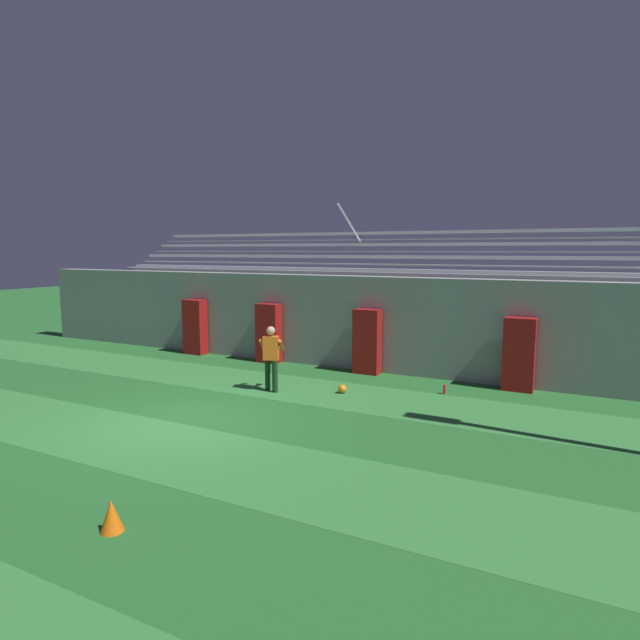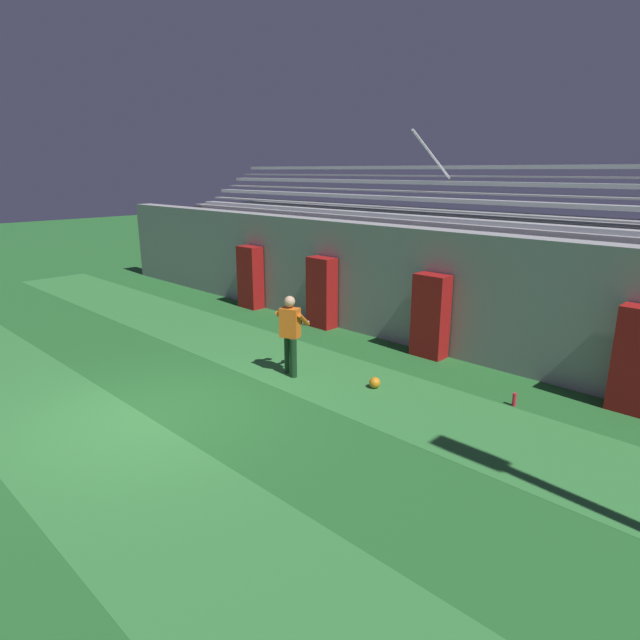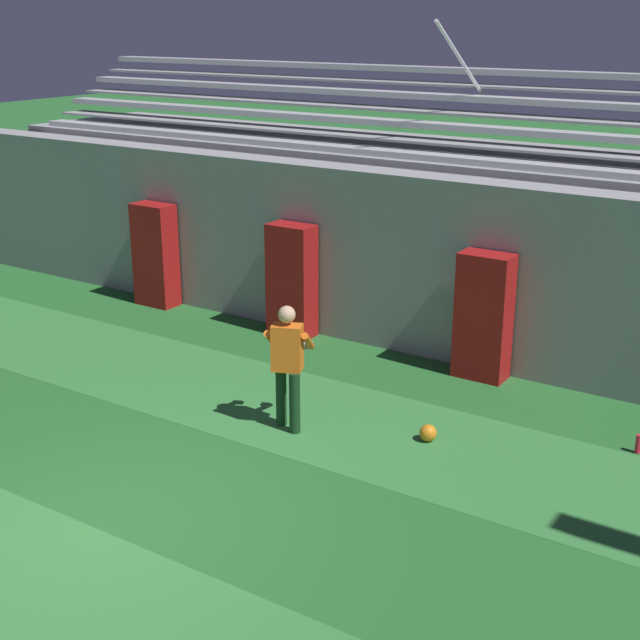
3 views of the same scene
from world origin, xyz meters
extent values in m
plane|color=#236028|center=(0.00, 0.00, 0.00)|extent=(80.00, 80.00, 0.00)
cube|color=#337A38|center=(0.00, -1.26, 0.00)|extent=(28.00, 2.37, 0.01)
cube|color=#337A38|center=(0.00, 3.48, 0.00)|extent=(28.00, 2.37, 0.01)
cube|color=gray|center=(0.00, 6.50, 1.40)|extent=(24.00, 0.60, 2.80)
cube|color=maroon|center=(-1.69, 5.95, 0.94)|extent=(0.77, 0.44, 1.88)
cube|color=maroon|center=(1.69, 5.95, 0.94)|extent=(0.77, 0.44, 1.88)
cube|color=maroon|center=(-4.71, 5.95, 0.94)|extent=(0.77, 0.44, 1.88)
cube|color=maroon|center=(5.86, 5.95, 0.94)|extent=(0.77, 0.44, 1.88)
cube|color=gray|center=(0.00, 8.50, 1.45)|extent=(18.00, 3.20, 2.90)
cube|color=silver|center=(0.00, 7.25, 2.95)|extent=(17.10, 0.36, 0.10)
cube|color=gray|center=(0.00, 7.05, 2.72)|extent=(17.10, 0.60, 0.04)
cube|color=silver|center=(0.00, 7.95, 3.35)|extent=(17.10, 0.36, 0.10)
cube|color=gray|center=(0.00, 7.75, 3.12)|extent=(17.10, 0.60, 0.04)
cube|color=silver|center=(0.00, 8.65, 3.75)|extent=(17.10, 0.36, 0.10)
cube|color=gray|center=(0.00, 8.45, 3.52)|extent=(17.10, 0.60, 0.04)
cube|color=silver|center=(0.00, 9.35, 4.15)|extent=(17.10, 0.36, 0.10)
cube|color=gray|center=(0.00, 9.15, 3.92)|extent=(17.10, 0.60, 0.04)
cylinder|color=silver|center=(0.18, 8.05, 4.40)|extent=(0.06, 1.93, 1.25)
cylinder|color=#143319|center=(0.16, 3.02, 0.41)|extent=(0.18, 0.18, 0.82)
cylinder|color=#143319|center=(0.44, 2.92, 0.41)|extent=(0.18, 0.18, 0.82)
cube|color=orange|center=(0.30, 2.97, 1.12)|extent=(0.44, 0.37, 0.60)
sphere|color=tan|center=(0.30, 2.97, 1.56)|extent=(0.22, 0.22, 0.22)
cylinder|color=orange|center=(0.02, 3.01, 1.17)|extent=(0.27, 0.48, 0.37)
cylinder|color=orange|center=(0.47, 3.19, 1.17)|extent=(0.27, 0.48, 0.37)
cube|color=silver|center=(-0.02, 3.21, 1.04)|extent=(0.14, 0.14, 0.08)
cube|color=silver|center=(0.35, 3.36, 1.04)|extent=(0.14, 0.14, 0.08)
sphere|color=orange|center=(1.98, 3.63, 0.11)|extent=(0.22, 0.22, 0.22)
cylinder|color=red|center=(4.28, 4.74, 0.12)|extent=(0.07, 0.07, 0.24)
camera|label=1|loc=(7.52, -8.22, 3.57)|focal=30.00mm
camera|label=2|loc=(7.94, -4.01, 4.08)|focal=30.00mm
camera|label=3|loc=(6.34, -5.59, 5.09)|focal=50.00mm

